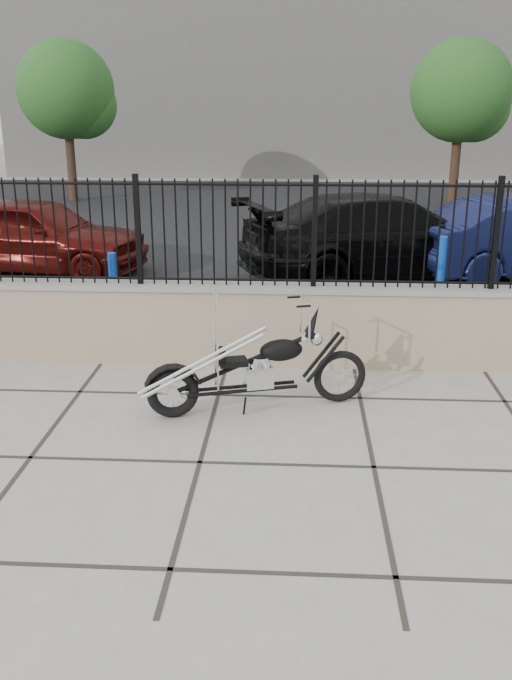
{
  "coord_description": "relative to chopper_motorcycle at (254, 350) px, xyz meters",
  "views": [
    {
      "loc": [
        0.81,
        -5.53,
        2.99
      ],
      "look_at": [
        0.4,
        1.45,
        0.65
      ],
      "focal_mm": 38.0,
      "sensor_mm": 36.0,
      "label": 1
    }
  ],
  "objects": [
    {
      "name": "bollard_a",
      "position": [
        -2.17,
        3.03,
        -0.16
      ],
      "size": [
        0.13,
        0.13,
        0.97
      ],
      "primitive_type": "cylinder",
      "rotation": [
        0.0,
        0.0,
        -0.13
      ],
      "color": "blue",
      "rests_on": "ground_plane"
    },
    {
      "name": "tree_left",
      "position": [
        -6.56,
        15.52,
        2.75
      ],
      "size": [
        2.87,
        2.87,
        4.84
      ],
      "rotation": [
        0.0,
        0.0,
        0.34
      ],
      "color": "#382619",
      "rests_on": "ground_plane"
    },
    {
      "name": "chopper_motorcycle",
      "position": [
        0.0,
        0.0,
        0.0
      ],
      "size": [
        2.17,
        0.96,
        1.29
      ],
      "primitive_type": null,
      "rotation": [
        0.0,
        0.0,
        0.28
      ],
      "color": "black",
      "rests_on": "ground_plane"
    },
    {
      "name": "bollard_b",
      "position": [
        2.58,
        4.08,
        -0.12
      ],
      "size": [
        0.15,
        0.15,
        1.05
      ],
      "primitive_type": "cylinder",
      "rotation": [
        0.0,
        0.0,
        0.23
      ],
      "color": "#0D24D0",
      "rests_on": "ground_plane"
    },
    {
      "name": "parking_lot",
      "position": [
        -0.4,
        11.35,
        -0.65
      ],
      "size": [
        30.0,
        30.0,
        0.0
      ],
      "primitive_type": "plane",
      "color": "black",
      "rests_on": "ground"
    },
    {
      "name": "tree_right",
      "position": [
        4.9,
        14.87,
        2.7
      ],
      "size": [
        2.83,
        2.83,
        4.78
      ],
      "rotation": [
        0.0,
        0.0,
        0.24
      ],
      "color": "#382619",
      "rests_on": "ground_plane"
    },
    {
      "name": "background_building",
      "position": [
        -0.4,
        25.35,
        3.35
      ],
      "size": [
        22.0,
        6.0,
        8.0
      ],
      "primitive_type": "cube",
      "color": "beige",
      "rests_on": "ground_plane"
    },
    {
      "name": "car_black",
      "position": [
        1.91,
        5.81,
        0.09
      ],
      "size": [
        5.45,
        3.75,
        1.47
      ],
      "primitive_type": "imported",
      "rotation": [
        0.0,
        0.0,
        1.94
      ],
      "color": "black",
      "rests_on": "parking_lot"
    },
    {
      "name": "retaining_wall",
      "position": [
        -0.4,
        1.35,
        -0.17
      ],
      "size": [
        14.0,
        0.36,
        0.96
      ],
      "primitive_type": "cube",
      "color": "gray",
      "rests_on": "ground_plane"
    },
    {
      "name": "car_red",
      "position": [
        -4.31,
        5.91,
        0.04
      ],
      "size": [
        4.22,
        2.22,
        1.37
      ],
      "primitive_type": "imported",
      "rotation": [
        0.0,
        0.0,
        1.41
      ],
      "color": "#4D0E0B",
      "rests_on": "parking_lot"
    },
    {
      "name": "iron_fence",
      "position": [
        -0.4,
        1.35,
        0.91
      ],
      "size": [
        14.0,
        0.08,
        1.2
      ],
      "primitive_type": "cube",
      "color": "black",
      "rests_on": "retaining_wall"
    },
    {
      "name": "ground_plane",
      "position": [
        -0.4,
        -1.15,
        -0.65
      ],
      "size": [
        90.0,
        90.0,
        0.0
      ],
      "primitive_type": "plane",
      "color": "#99968E",
      "rests_on": "ground"
    }
  ]
}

